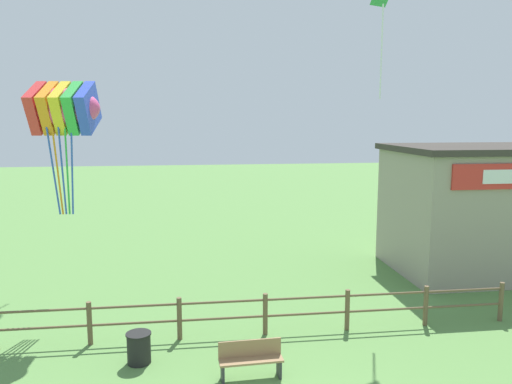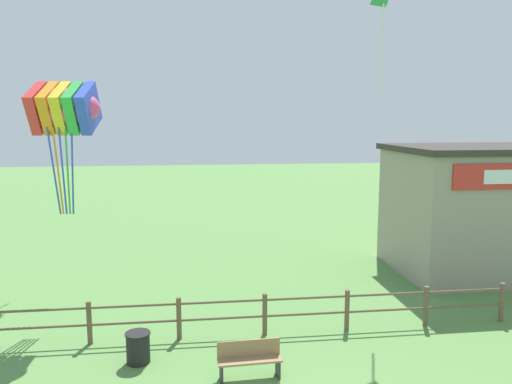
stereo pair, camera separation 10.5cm
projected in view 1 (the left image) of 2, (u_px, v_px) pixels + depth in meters
name	position (u px, v px, depth m)	size (l,w,h in m)	color
wooden_fence	(265.00, 311.00, 14.36)	(14.84, 0.14, 1.23)	brown
seaside_building	(505.00, 208.00, 20.41)	(9.21, 5.29, 5.13)	gray
park_bench_near_fence	(251.00, 358.00, 11.98)	(1.55, 0.47, 0.90)	olive
trash_bin	(139.00, 348.00, 12.72)	(0.65, 0.65, 0.80)	black
kite_rainbow_parafoil	(64.00, 109.00, 15.10)	(2.40, 1.91, 4.10)	#E54C8C
kite_green_diamond	(383.00, 13.00, 16.00)	(0.85, 0.77, 3.80)	green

